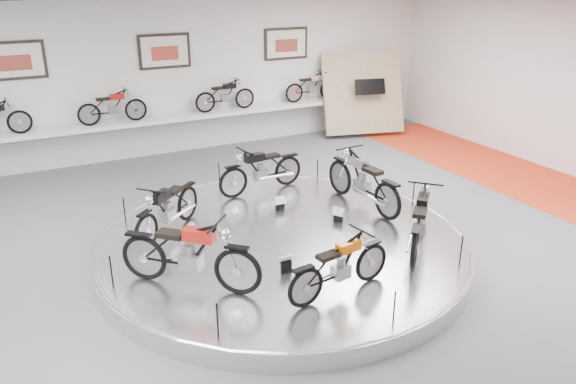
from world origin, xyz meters
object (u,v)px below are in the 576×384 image
bike_d (189,253)px  shelf (173,118)px  display_platform (283,246)px  bike_e (340,265)px  bike_b (261,169)px  bike_c (167,208)px  bike_a (363,180)px  bike_f (420,220)px

bike_d → shelf: bearing=118.9°
display_platform → shelf: (0.00, 6.40, 0.85)m
bike_e → bike_d: bearing=139.7°
shelf → bike_d: (-1.92, -7.21, -0.15)m
shelf → bike_d: bearing=-104.9°
bike_d → bike_e: bearing=11.6°
bike_b → bike_d: bearing=43.3°
shelf → bike_c: bike_c is taller
bike_a → bike_b: bike_a is taller
bike_e → bike_f: bike_f is taller
shelf → bike_c: bearing=-107.6°
display_platform → shelf: 6.46m
display_platform → bike_c: (-1.70, 1.06, 0.64)m
bike_a → bike_e: bike_a is taller
bike_f → shelf: bearing=59.1°
bike_f → bike_e: bearing=152.7°
bike_a → bike_c: bike_a is taller
bike_a → bike_d: bearing=105.6°
bike_b → bike_d: (-2.53, -3.00, 0.06)m
display_platform → bike_f: bearing=-37.0°
bike_b → bike_d: 3.92m
shelf → bike_f: 7.99m
bike_c → bike_d: size_ratio=0.90×
shelf → bike_d: 7.47m
bike_e → bike_f: bearing=8.7°
shelf → bike_e: bike_e is taller
shelf → bike_a: 6.19m
shelf → bike_b: size_ratio=6.58×
shelf → bike_d: size_ratio=5.91×
shelf → bike_b: 4.26m
bike_d → display_platform: bearing=66.8°
bike_c → bike_e: size_ratio=1.09×
display_platform → shelf: size_ratio=0.58×
display_platform → bike_b: bearing=74.4°
bike_a → bike_f: bearing=170.7°
bike_e → shelf: bearing=81.2°
bike_d → bike_e: bike_d is taller
display_platform → bike_b: size_ratio=3.83×
shelf → bike_c: 5.61m
bike_a → bike_f: (-0.19, -1.93, -0.04)m
bike_a → bike_d: bike_a is taller
bike_a → bike_e: bearing=136.4°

